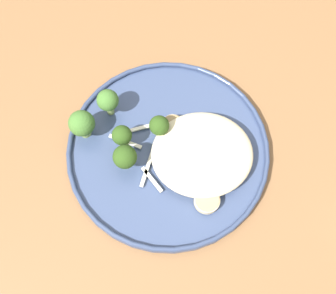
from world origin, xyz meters
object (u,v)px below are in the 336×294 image
Objects in this scene: seared_scallop_tiny_bay at (209,143)px; broccoli_floret_tall_stalk at (108,101)px; dinner_plate at (168,150)px; seared_scallop_large_seared at (173,126)px; broccoli_floret_right_tilted at (82,124)px; seared_scallop_tilted_round at (234,147)px; seared_scallop_left_edge at (207,201)px; seared_scallop_right_edge at (185,183)px; seared_scallop_on_noodles at (194,166)px; broccoli_floret_rear_charred at (125,157)px; broccoli_floret_split_head at (122,136)px; broccoli_floret_beside_noodles at (159,126)px.

broccoli_floret_tall_stalk is (-0.14, 0.06, 0.02)m from seared_scallop_tiny_bay.
seared_scallop_large_seared is at bearing 75.14° from dinner_plate.
broccoli_floret_right_tilted is (-0.13, 0.00, 0.02)m from seared_scallop_large_seared.
seared_scallop_tilted_round is 0.67× the size of broccoli_floret_tall_stalk.
seared_scallop_left_edge is 0.04m from seared_scallop_right_edge.
seared_scallop_on_noodles is at bearing -41.74° from dinner_plate.
seared_scallop_on_noodles is at bearing -22.60° from broccoli_floret_right_tilted.
seared_scallop_large_seared is at bearing 37.96° from broccoli_floret_rear_charred.
seared_scallop_tilted_round is 0.22m from broccoli_floret_right_tilted.
broccoli_floret_tall_stalk is (-0.12, 0.10, 0.02)m from seared_scallop_on_noodles.
seared_scallop_right_edge is 0.17m from broccoli_floret_right_tilted.
seared_scallop_tiny_bay reaches higher than dinner_plate.
broccoli_floret_beside_noodles reaches higher than broccoli_floret_split_head.
seared_scallop_tiny_bay is 0.50× the size of broccoli_floret_right_tilted.
seared_scallop_tilted_round is (0.05, 0.07, 0.00)m from seared_scallop_left_edge.
seared_scallop_tiny_bay reaches higher than seared_scallop_left_edge.
seared_scallop_tiny_bay is at bearing 55.27° from seared_scallop_on_noodles.
broccoli_floret_beside_noodles reaches higher than seared_scallop_tilted_round.
dinner_plate is 9.38× the size of seared_scallop_large_seared.
seared_scallop_on_noodles is 0.04m from seared_scallop_tiny_bay.
seared_scallop_tiny_bay is (-0.04, 0.01, 0.00)m from seared_scallop_tilted_round.
broccoli_floret_tall_stalk is 0.05m from broccoli_floret_right_tilted.
seared_scallop_on_noodles and seared_scallop_tiny_bay have the same top height.
seared_scallop_right_edge reaches higher than seared_scallop_left_edge.
dinner_plate is 0.07m from broccoli_floret_split_head.
seared_scallop_tilted_round is at bearing -12.74° from seared_scallop_tiny_bay.
seared_scallop_tilted_round is 0.04m from seared_scallop_tiny_bay.
dinner_plate is at bearing 120.61° from seared_scallop_left_edge.
broccoli_floret_split_head is 0.91× the size of broccoli_floret_right_tilted.
broccoli_floret_beside_noodles is at bearing 116.08° from dinner_plate.
seared_scallop_tilted_round is 0.75× the size of broccoli_floret_split_head.
seared_scallop_left_edge is at bearing -29.39° from broccoli_floret_rear_charred.
seared_scallop_tilted_round is at bearing 34.02° from seared_scallop_right_edge.
broccoli_floret_rear_charred is at bearing -160.83° from dinner_plate.
seared_scallop_right_edge is 0.61× the size of broccoli_floret_beside_noodles.
seared_scallop_on_noodles is at bearing -67.54° from seared_scallop_large_seared.
broccoli_floret_beside_noodles is 0.08m from broccoli_floret_tall_stalk.
seared_scallop_tiny_bay is 0.52× the size of broccoli_floret_beside_noodles.
broccoli_floret_right_tilted is (-0.06, 0.05, -0.00)m from broccoli_floret_rear_charred.
broccoli_floret_split_head is (-0.10, 0.04, 0.02)m from seared_scallop_on_noodles.
broccoli_floret_beside_noodles is (-0.06, 0.10, 0.02)m from seared_scallop_left_edge.
broccoli_floret_tall_stalk reaches higher than seared_scallop_on_noodles.
broccoli_floret_beside_noodles is (-0.05, 0.05, 0.02)m from seared_scallop_on_noodles.
seared_scallop_tilted_round is 0.06m from seared_scallop_on_noodles.
broccoli_floret_rear_charred is 1.01× the size of broccoli_floret_beside_noodles.
broccoli_floret_split_head is (-0.11, 0.09, 0.02)m from seared_scallop_left_edge.
seared_scallop_on_noodles is 1.36× the size of seared_scallop_tiny_bay.
seared_scallop_large_seared is 0.88× the size of seared_scallop_tilted_round.
broccoli_floret_beside_noodles is at bearing -152.72° from seared_scallop_large_seared.
seared_scallop_left_edge is at bearing -39.90° from broccoli_floret_split_head.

